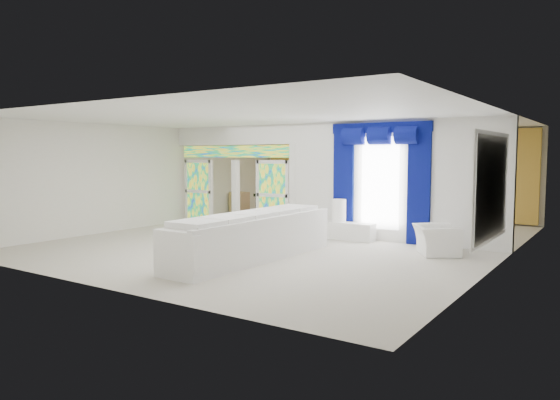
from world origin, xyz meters
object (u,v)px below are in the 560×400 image
Objects in this scene: coffee_table at (213,241)px; grand_piano at (288,204)px; console_table at (349,231)px; armchair at (436,240)px; white_sofa at (253,239)px.

grand_piano is at bearing 107.28° from coffee_table.
console_table is 1.34× the size of armchair.
armchair is at bearing 42.32° from white_sofa.
white_sofa is 2.32× the size of coffee_table.
white_sofa is at bearing 99.60° from armchair.
console_table is (1.86, 3.11, 0.00)m from coffee_table.
white_sofa reaches higher than coffee_table.
console_table is 4.76m from grand_piano.
console_table reaches higher than coffee_table.
grand_piano is (-6.21, 3.72, 0.15)m from armchair.
armchair is at bearing 28.13° from coffee_table.
grand_piano is (-3.23, 6.34, 0.04)m from white_sofa.
console_table is 0.71× the size of grand_piano.
grand_piano is (-3.74, 2.93, 0.25)m from console_table.
armchair reaches higher than console_table.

